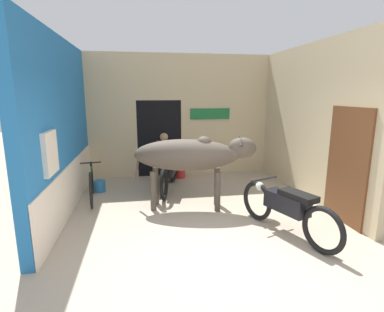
{
  "coord_description": "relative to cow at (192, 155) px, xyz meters",
  "views": [
    {
      "loc": [
        -1.04,
        -3.66,
        2.22
      ],
      "look_at": [
        -0.09,
        1.94,
        1.02
      ],
      "focal_mm": 28.0,
      "sensor_mm": 36.0,
      "label": 1
    }
  ],
  "objects": [
    {
      "name": "shopkeeper_seated",
      "position": [
        -0.38,
        1.9,
        -0.4
      ],
      "size": [
        0.37,
        0.33,
        1.24
      ],
      "color": "brown",
      "rests_on": "ground_plane"
    },
    {
      "name": "cow",
      "position": [
        0.0,
        0.0,
        0.0
      ],
      "size": [
        2.38,
        1.03,
        1.44
      ],
      "color": "#4C4238",
      "rests_on": "ground_plane"
    },
    {
      "name": "bucket",
      "position": [
        -1.92,
        1.31,
        -0.92
      ],
      "size": [
        0.26,
        0.26,
        0.26
      ],
      "color": "#23669E",
      "rests_on": "ground_plane"
    },
    {
      "name": "wall_left_shopfront",
      "position": [
        -2.39,
        0.28,
        0.51
      ],
      "size": [
        0.25,
        4.3,
        3.23
      ],
      "color": "#236BAD",
      "rests_on": "ground_plane"
    },
    {
      "name": "wall_right_with_door",
      "position": [
        2.61,
        0.24,
        0.54
      ],
      "size": [
        0.22,
        4.3,
        3.23
      ],
      "color": "#C6B289",
      "rests_on": "ground_plane"
    },
    {
      "name": "motorcycle_near",
      "position": [
        1.29,
        -1.38,
        -0.59
      ],
      "size": [
        0.85,
        1.94,
        0.8
      ],
      "color": "black",
      "rests_on": "ground_plane"
    },
    {
      "name": "bicycle",
      "position": [
        -2.01,
        0.77,
        -0.68
      ],
      "size": [
        0.44,
        1.66,
        0.74
      ],
      "color": "black",
      "rests_on": "ground_plane"
    },
    {
      "name": "wall_back_with_doorway",
      "position": [
        -0.1,
        2.71,
        0.34
      ],
      "size": [
        4.83,
        0.93,
        3.23
      ],
      "color": "#C6B289",
      "rests_on": "ground_plane"
    },
    {
      "name": "plastic_stool",
      "position": [
        0.06,
        2.14,
        -0.82
      ],
      "size": [
        0.34,
        0.34,
        0.43
      ],
      "color": "red",
      "rests_on": "ground_plane"
    },
    {
      "name": "ground_plane",
      "position": [
        0.11,
        -1.85,
        -1.05
      ],
      "size": [
        30.0,
        30.0,
        0.0
      ],
      "primitive_type": "plane",
      "color": "tan"
    },
    {
      "name": "motorcycle_far",
      "position": [
        -0.33,
        1.16,
        -0.59
      ],
      "size": [
        0.71,
        1.95,
        0.8
      ],
      "color": "black",
      "rests_on": "ground_plane"
    }
  ]
}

